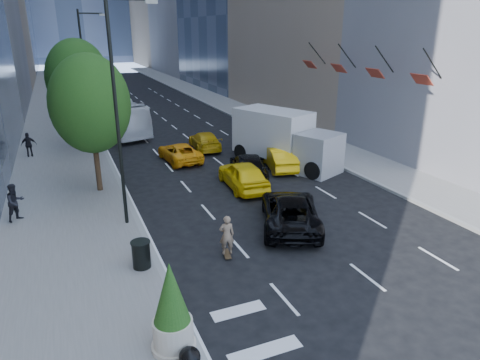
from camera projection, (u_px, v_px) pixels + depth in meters
name	position (u px, v px, depth m)	size (l,w,h in m)	color
ground	(291.00, 236.00, 18.98)	(160.00, 160.00, 0.00)	black
sidewalk_left	(58.00, 123.00, 41.69)	(6.00, 120.00, 0.15)	slate
sidewalk_right	(238.00, 109.00, 48.68)	(4.00, 120.00, 0.15)	slate
lamp_near	(120.00, 101.00, 18.19)	(2.13, 0.22, 10.00)	black
lamp_far	(87.00, 68.00, 33.82)	(2.13, 0.22, 10.00)	black
tree_near	(90.00, 104.00, 22.49)	(4.20, 4.20, 7.46)	black
tree_mid	(78.00, 78.00, 31.06)	(4.50, 4.50, 7.99)	black
tree_far	(71.00, 72.00, 42.58)	(3.90, 3.90, 6.92)	black
traffic_signal	(76.00, 70.00, 49.94)	(2.48, 0.53, 5.20)	black
facade_flags	(358.00, 68.00, 29.52)	(1.85, 13.30, 2.05)	black
skateboarder	(227.00, 238.00, 17.07)	(0.61, 0.40, 1.66)	#7E674F
black_sedan_lincoln	(290.00, 211.00, 19.77)	(2.50, 5.43, 1.51)	black
black_sedan_mercedes	(248.00, 166.00, 26.23)	(2.10, 5.17, 1.50)	black
taxi_a	(243.00, 175.00, 24.54)	(1.88, 4.67, 1.59)	yellow
taxi_b	(279.00, 158.00, 28.08)	(1.55, 4.44, 1.46)	#EEB50C
taxi_c	(180.00, 152.00, 29.65)	(2.10, 4.55, 1.26)	#FFA40D
taxi_d	(205.00, 141.00, 32.66)	(1.84, 4.52, 1.31)	#D2A10B
city_bus	(109.00, 115.00, 37.69)	(2.66, 11.35, 3.16)	white
box_truck	(284.00, 138.00, 28.57)	(5.40, 7.92, 3.58)	#BEBEBE
pedestrian_a	(15.00, 202.00, 19.98)	(0.88, 0.68, 1.81)	black
pedestrian_b	(29.00, 145.00, 30.09)	(1.01, 0.42, 1.73)	black
trash_can	(141.00, 255.00, 16.10)	(0.68, 0.68, 1.02)	black
planter_shrub	(172.00, 309.00, 11.73)	(1.14, 1.14, 2.73)	beige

